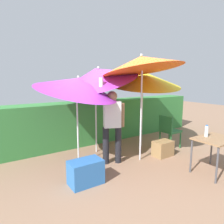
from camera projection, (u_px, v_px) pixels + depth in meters
ground_plane at (119, 161)px, 4.54m from camera, size 24.00×24.00×0.00m
hedge_row at (86, 122)px, 5.83m from camera, size 8.00×0.70×1.21m
umbrella_rainbow at (77, 85)px, 4.18m from camera, size 1.83×1.79×2.16m
umbrella_orange at (144, 79)px, 5.32m from camera, size 2.00×1.99×2.24m
umbrella_yellow at (97, 76)px, 4.80m from camera, size 2.01×1.98×2.45m
umbrella_navy at (142, 63)px, 4.26m from camera, size 1.78×1.77×2.53m
person_vendor at (112, 122)px, 4.32m from camera, size 0.54×0.34×1.88m
chair_plastic at (169, 130)px, 5.36m from camera, size 0.44×0.44×0.89m
cooler_box at (86, 172)px, 3.54m from camera, size 0.58×0.37×0.44m
crate_cardboard at (163, 148)px, 4.84m from camera, size 0.47×0.32×0.37m
folding_table at (215, 142)px, 3.90m from camera, size 0.80×0.60×0.71m
bottle_water at (206, 131)px, 3.97m from camera, size 0.07×0.07×0.24m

